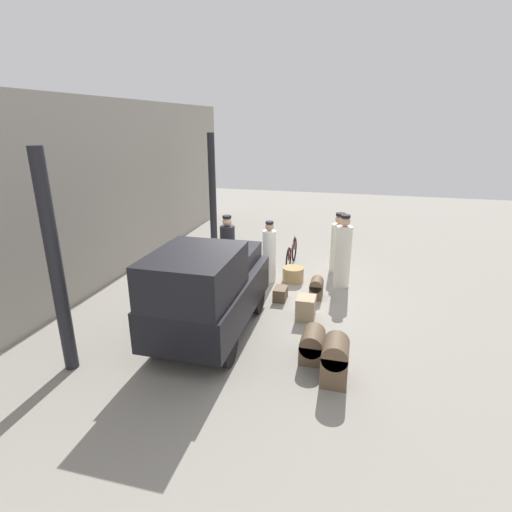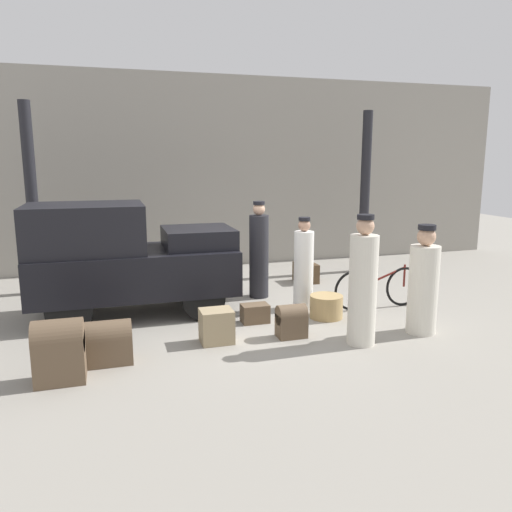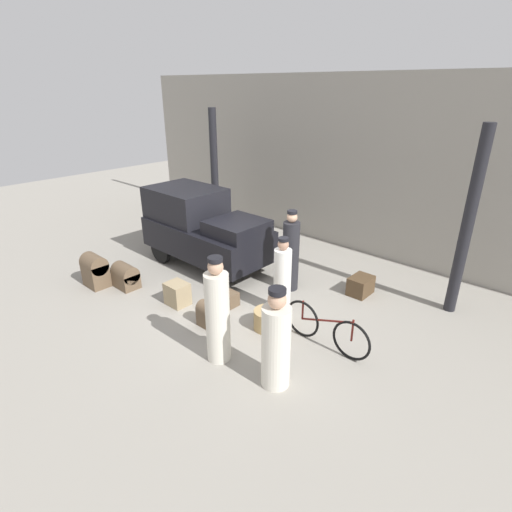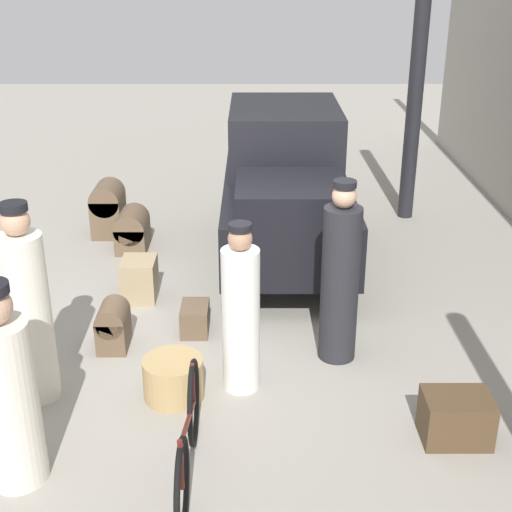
{
  "view_description": "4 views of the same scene",
  "coord_description": "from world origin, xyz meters",
  "px_view_note": "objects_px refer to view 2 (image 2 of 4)",
  "views": [
    {
      "loc": [
        -8.37,
        -2.0,
        3.95
      ],
      "look_at": [
        0.2,
        0.2,
        0.95
      ],
      "focal_mm": 28.0,
      "sensor_mm": 36.0,
      "label": 1
    },
    {
      "loc": [
        -2.17,
        -7.76,
        2.56
      ],
      "look_at": [
        0.2,
        0.2,
        0.95
      ],
      "focal_mm": 35.0,
      "sensor_mm": 36.0,
      "label": 2
    },
    {
      "loc": [
        5.31,
        -5.37,
        4.21
      ],
      "look_at": [
        0.2,
        0.2,
        0.95
      ],
      "focal_mm": 28.0,
      "sensor_mm": 36.0,
      "label": 3
    },
    {
      "loc": [
        6.58,
        0.18,
        3.7
      ],
      "look_at": [
        0.2,
        0.2,
        0.95
      ],
      "focal_mm": 50.0,
      "sensor_mm": 36.0,
      "label": 4
    }
  ],
  "objects_px": {
    "suitcase_tan_flat": "(291,320)",
    "wicker_basket": "(326,306)",
    "conductor_in_dark_uniform": "(259,253)",
    "suitcase_black_upright": "(217,326)",
    "trunk_barrel_dark": "(59,349)",
    "trunk_large_brown": "(306,273)",
    "bicycle": "(379,288)",
    "trunk_wicker_pale": "(109,342)",
    "porter_with_bicycle": "(423,285)",
    "porter_standing_middle": "(363,286)",
    "truck": "(125,257)",
    "porter_carrying_trunk": "(304,267)",
    "trunk_umber_medium": "(255,313)"
  },
  "relations": [
    {
      "from": "bicycle",
      "to": "trunk_large_brown",
      "type": "xyz_separation_m",
      "value": [
        -0.5,
        2.13,
        -0.16
      ]
    },
    {
      "from": "porter_carrying_trunk",
      "to": "porter_standing_middle",
      "type": "distance_m",
      "value": 1.83
    },
    {
      "from": "bicycle",
      "to": "porter_standing_middle",
      "type": "xyz_separation_m",
      "value": [
        -1.12,
        -1.45,
        0.48
      ]
    },
    {
      "from": "truck",
      "to": "bicycle",
      "type": "relative_size",
      "value": 1.95
    },
    {
      "from": "bicycle",
      "to": "trunk_wicker_pale",
      "type": "bearing_deg",
      "value": -165.96
    },
    {
      "from": "truck",
      "to": "porter_with_bicycle",
      "type": "bearing_deg",
      "value": -27.44
    },
    {
      "from": "wicker_basket",
      "to": "porter_standing_middle",
      "type": "bearing_deg",
      "value": -90.97
    },
    {
      "from": "conductor_in_dark_uniform",
      "to": "suitcase_tan_flat",
      "type": "xyz_separation_m",
      "value": [
        -0.18,
        -2.23,
        -0.58
      ]
    },
    {
      "from": "bicycle",
      "to": "trunk_wicker_pale",
      "type": "xyz_separation_m",
      "value": [
        -4.54,
        -1.13,
        -0.09
      ]
    },
    {
      "from": "suitcase_tan_flat",
      "to": "trunk_wicker_pale",
      "type": "bearing_deg",
      "value": -175.32
    },
    {
      "from": "trunk_wicker_pale",
      "to": "trunk_large_brown",
      "type": "bearing_deg",
      "value": 38.95
    },
    {
      "from": "suitcase_black_upright",
      "to": "trunk_barrel_dark",
      "type": "distance_m",
      "value": 2.15
    },
    {
      "from": "conductor_in_dark_uniform",
      "to": "porter_standing_middle",
      "type": "xyz_separation_m",
      "value": [
        0.67,
        -2.75,
        0.01
      ]
    },
    {
      "from": "wicker_basket",
      "to": "trunk_large_brown",
      "type": "height_order",
      "value": "trunk_large_brown"
    },
    {
      "from": "conductor_in_dark_uniform",
      "to": "trunk_large_brown",
      "type": "relative_size",
      "value": 3.3
    },
    {
      "from": "porter_with_bicycle",
      "to": "suitcase_black_upright",
      "type": "relative_size",
      "value": 3.42
    },
    {
      "from": "bicycle",
      "to": "suitcase_tan_flat",
      "type": "height_order",
      "value": "bicycle"
    },
    {
      "from": "porter_with_bicycle",
      "to": "trunk_wicker_pale",
      "type": "height_order",
      "value": "porter_with_bicycle"
    },
    {
      "from": "porter_standing_middle",
      "to": "trunk_umber_medium",
      "type": "bearing_deg",
      "value": 131.61
    },
    {
      "from": "trunk_large_brown",
      "to": "truck",
      "type": "bearing_deg",
      "value": -161.52
    },
    {
      "from": "porter_standing_middle",
      "to": "porter_carrying_trunk",
      "type": "bearing_deg",
      "value": 94.62
    },
    {
      "from": "truck",
      "to": "trunk_wicker_pale",
      "type": "bearing_deg",
      "value": -98.64
    },
    {
      "from": "conductor_in_dark_uniform",
      "to": "suitcase_black_upright",
      "type": "distance_m",
      "value": 2.55
    },
    {
      "from": "wicker_basket",
      "to": "suitcase_tan_flat",
      "type": "distance_m",
      "value": 1.11
    },
    {
      "from": "suitcase_tan_flat",
      "to": "wicker_basket",
      "type": "bearing_deg",
      "value": 38.51
    },
    {
      "from": "wicker_basket",
      "to": "suitcase_black_upright",
      "type": "xyz_separation_m",
      "value": [
        -1.97,
        -0.59,
        0.05
      ]
    },
    {
      "from": "porter_with_bicycle",
      "to": "porter_standing_middle",
      "type": "height_order",
      "value": "porter_standing_middle"
    },
    {
      "from": "suitcase_black_upright",
      "to": "trunk_large_brown",
      "type": "height_order",
      "value": "suitcase_black_upright"
    },
    {
      "from": "porter_carrying_trunk",
      "to": "suitcase_black_upright",
      "type": "xyz_separation_m",
      "value": [
        -1.8,
        -1.19,
        -0.5
      ]
    },
    {
      "from": "truck",
      "to": "trunk_wicker_pale",
      "type": "height_order",
      "value": "truck"
    },
    {
      "from": "trunk_wicker_pale",
      "to": "porter_with_bicycle",
      "type": "bearing_deg",
      "value": -2.05
    },
    {
      "from": "porter_standing_middle",
      "to": "suitcase_tan_flat",
      "type": "xyz_separation_m",
      "value": [
        -0.85,
        0.53,
        -0.59
      ]
    },
    {
      "from": "bicycle",
      "to": "conductor_in_dark_uniform",
      "type": "relative_size",
      "value": 0.94
    },
    {
      "from": "suitcase_black_upright",
      "to": "bicycle",
      "type": "bearing_deg",
      "value": 15.04
    },
    {
      "from": "truck",
      "to": "wicker_basket",
      "type": "distance_m",
      "value": 3.42
    },
    {
      "from": "truck",
      "to": "trunk_large_brown",
      "type": "height_order",
      "value": "truck"
    },
    {
      "from": "trunk_barrel_dark",
      "to": "suitcase_tan_flat",
      "type": "bearing_deg",
      "value": 11.36
    },
    {
      "from": "suitcase_tan_flat",
      "to": "trunk_barrel_dark",
      "type": "relative_size",
      "value": 0.65
    },
    {
      "from": "suitcase_tan_flat",
      "to": "trunk_wicker_pale",
      "type": "xyz_separation_m",
      "value": [
        -2.57,
        -0.21,
        0.02
      ]
    },
    {
      "from": "truck",
      "to": "bicycle",
      "type": "height_order",
      "value": "truck"
    },
    {
      "from": "trunk_barrel_dark",
      "to": "wicker_basket",
      "type": "bearing_deg",
      "value": 18.3
    },
    {
      "from": "suitcase_tan_flat",
      "to": "suitcase_black_upright",
      "type": "bearing_deg",
      "value": 174.72
    },
    {
      "from": "suitcase_black_upright",
      "to": "trunk_large_brown",
      "type": "distance_m",
      "value": 3.92
    },
    {
      "from": "bicycle",
      "to": "trunk_wicker_pale",
      "type": "distance_m",
      "value": 4.68
    },
    {
      "from": "conductor_in_dark_uniform",
      "to": "suitcase_black_upright",
      "type": "relative_size",
      "value": 3.79
    },
    {
      "from": "bicycle",
      "to": "suitcase_black_upright",
      "type": "relative_size",
      "value": 3.55
    },
    {
      "from": "wicker_basket",
      "to": "suitcase_tan_flat",
      "type": "bearing_deg",
      "value": -141.49
    },
    {
      "from": "wicker_basket",
      "to": "porter_standing_middle",
      "type": "distance_m",
      "value": 1.38
    },
    {
      "from": "truck",
      "to": "conductor_in_dark_uniform",
      "type": "height_order",
      "value": "truck"
    },
    {
      "from": "suitcase_black_upright",
      "to": "trunk_large_brown",
      "type": "relative_size",
      "value": 0.87
    }
  ]
}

